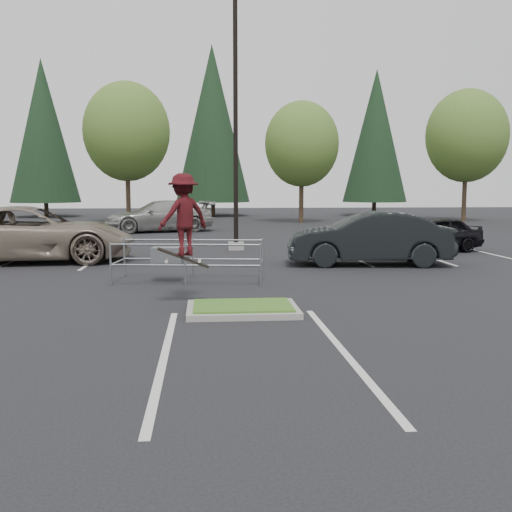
{
  "coord_description": "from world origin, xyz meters",
  "views": [
    {
      "loc": [
        -0.73,
        -11.71,
        2.49
      ],
      "look_at": [
        0.4,
        1.5,
        0.96
      ],
      "focal_mm": 42.0,
      "sensor_mm": 36.0,
      "label": 1
    }
  ],
  "objects": [
    {
      "name": "car_r_black",
      "position": [
        8.0,
        10.53,
        0.69
      ],
      "size": [
        4.34,
        2.77,
        1.38
      ],
      "primitive_type": "imported",
      "rotation": [
        0.0,
        0.0,
        5.02
      ],
      "color": "black",
      "rests_on": "ground"
    },
    {
      "name": "decid_b",
      "position": [
        -6.01,
        30.53,
        6.04
      ],
      "size": [
        5.89,
        5.89,
        9.64
      ],
      "color": "#38281C",
      "rests_on": "ground"
    },
    {
      "name": "light_pole",
      "position": [
        0.5,
        12.0,
        4.56
      ],
      "size": [
        0.7,
        0.6,
        10.12
      ],
      "color": "gray",
      "rests_on": "ground"
    },
    {
      "name": "conif_b",
      "position": [
        0.0,
        40.5,
        7.85
      ],
      "size": [
        6.38,
        6.38,
        14.5
      ],
      "color": "#38281C",
      "rests_on": "ground"
    },
    {
      "name": "stall_lines",
      "position": [
        -1.35,
        6.02,
        0.0
      ],
      "size": [
        22.62,
        17.6,
        0.01
      ],
      "color": "silver",
      "rests_on": "ground"
    },
    {
      "name": "conif_c",
      "position": [
        14.0,
        39.5,
        6.85
      ],
      "size": [
        5.5,
        5.5,
        12.5
      ],
      "color": "#38281C",
      "rests_on": "ground"
    },
    {
      "name": "conif_a",
      "position": [
        -14.0,
        40.0,
        7.1
      ],
      "size": [
        5.72,
        5.72,
        13.0
      ],
      "color": "#38281C",
      "rests_on": "ground"
    },
    {
      "name": "ground",
      "position": [
        0.0,
        0.0,
        0.0
      ],
      "size": [
        120.0,
        120.0,
        0.0
      ],
      "primitive_type": "plane",
      "color": "black",
      "rests_on": "ground"
    },
    {
      "name": "car_l_tan",
      "position": [
        -6.5,
        8.71,
        0.93
      ],
      "size": [
        6.96,
        3.71,
        1.86
      ],
      "primitive_type": "imported",
      "rotation": [
        0.0,
        0.0,
        1.67
      ],
      "color": "gray",
      "rests_on": "ground"
    },
    {
      "name": "skateboarder",
      "position": [
        -1.2,
        1.0,
        1.9
      ],
      "size": [
        1.29,
        1.14,
        2.01
      ],
      "rotation": [
        0.0,
        0.0,
        3.69
      ],
      "color": "black",
      "rests_on": "ground"
    },
    {
      "name": "grass_median",
      "position": [
        0.0,
        0.0,
        0.08
      ],
      "size": [
        2.2,
        1.6,
        0.16
      ],
      "color": "gray",
      "rests_on": "ground"
    },
    {
      "name": "decid_d",
      "position": [
        17.99,
        30.33,
        5.91
      ],
      "size": [
        5.76,
        5.76,
        9.43
      ],
      "color": "#38281C",
      "rests_on": "ground"
    },
    {
      "name": "car_r_charc",
      "position": [
        4.5,
        7.0,
        0.85
      ],
      "size": [
        5.32,
        2.3,
        1.7
      ],
      "primitive_type": "imported",
      "rotation": [
        0.0,
        0.0,
        4.61
      ],
      "color": "black",
      "rests_on": "ground"
    },
    {
      "name": "cart_corral",
      "position": [
        -1.58,
        4.06,
        0.69
      ],
      "size": [
        4.01,
        1.87,
        1.09
      ],
      "rotation": [
        0.0,
        0.0,
        -0.13
      ],
      "color": "gray",
      "rests_on": "ground"
    },
    {
      "name": "decid_c",
      "position": [
        5.99,
        29.83,
        5.25
      ],
      "size": [
        5.12,
        5.12,
        8.38
      ],
      "color": "#38281C",
      "rests_on": "ground"
    },
    {
      "name": "car_far_silver",
      "position": [
        -3.18,
        22.0,
        0.87
      ],
      "size": [
        6.45,
        4.06,
        1.74
      ],
      "primitive_type": "imported",
      "rotation": [
        0.0,
        0.0,
        5.0
      ],
      "color": "gray",
      "rests_on": "ground"
    }
  ]
}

